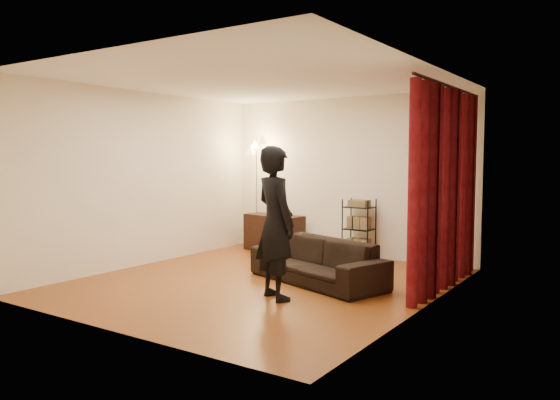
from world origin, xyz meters
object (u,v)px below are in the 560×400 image
Objects in this scene: sofa at (317,261)px; media_cabinet at (274,233)px; wire_shelf at (359,229)px; floor_lamp at (257,194)px; person at (275,223)px; storage_boxes at (307,245)px.

media_cabinet is at bearing 156.15° from sofa.
floor_lamp is at bearing 174.94° from wire_shelf.
person is 2.89m from wire_shelf.
sofa is 0.99× the size of floor_lamp.
person reaches higher than wire_shelf.
floor_lamp reaches higher than wire_shelf.
wire_shelf is at bearing 2.90° from floor_lamp.
person is (-0.00, -0.98, 0.62)m from sofa.
person is 1.62× the size of media_cabinet.
wire_shelf is (-0.28, 1.87, 0.21)m from sofa.
sofa is 2.56m from media_cabinet.
media_cabinet is 1.12× the size of wire_shelf.
floor_lamp reaches higher than sofa.
sofa is 2.01× the size of wire_shelf.
wire_shelf is (1.60, 0.14, 0.17)m from media_cabinet.
floor_lamp reaches higher than storage_boxes.
wire_shelf is (0.97, 0.03, 0.35)m from storage_boxes.
media_cabinet is 0.81m from floor_lamp.
media_cabinet is at bearing -5.65° from floor_lamp.
wire_shelf reaches higher than media_cabinet.
media_cabinet is at bearing 177.15° from wire_shelf.
sofa is at bearing -55.72° from storage_boxes.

